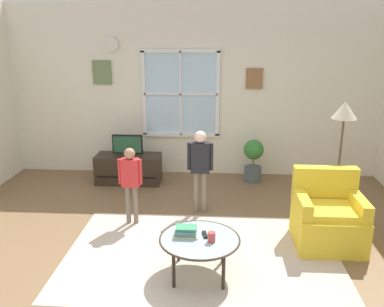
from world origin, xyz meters
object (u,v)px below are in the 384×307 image
Objects in this scene: remote_near_books at (205,235)px; person_red_shirt at (131,177)px; television at (128,144)px; coffee_table at (200,240)px; floor_lamp at (344,122)px; potted_plant_by_window at (253,158)px; armchair at (328,218)px; book_stack at (186,231)px; cup at (212,237)px; tv_stand at (129,169)px; person_black_shirt at (200,162)px.

person_red_shirt reaches higher than remote_near_books.
coffee_table is at bearing -63.70° from television.
potted_plant_by_window is at bearing 127.41° from floor_lamp.
armchair is 1.77m from book_stack.
cup is (1.43, -2.71, -0.19)m from television.
floor_lamp reaches higher than coffee_table.
potted_plant_by_window is 0.46× the size of floor_lamp.
tv_stand is 3.07m from cup.
person_black_shirt is (1.24, -1.11, 0.07)m from television.
book_stack is (1.17, -2.60, 0.22)m from tv_stand.
tv_stand is at bearing 103.69° from person_red_shirt.
remote_near_books is 0.14× the size of person_red_shirt.
armchair reaches higher than potted_plant_by_window.
armchair is at bearing -34.18° from tv_stand.
remote_near_books is 1.47m from person_red_shirt.
person_red_shirt is 0.88× the size of person_black_shirt.
tv_stand is 4.42× the size of book_stack.
floor_lamp is at bearing 68.44° from armchair.
floor_lamp is (3.08, -1.13, 0.66)m from television.
floor_lamp is (1.84, -0.02, 0.59)m from person_black_shirt.
book_stack reaches higher than coffee_table.
television is 2.10m from potted_plant_by_window.
armchair reaches higher than cup.
tv_stand is 2.09m from potted_plant_by_window.
cup is (-1.36, -0.82, 0.14)m from armchair.
cup is 1.61m from person_red_shirt.
armchair is 6.21× the size of remote_near_books.
tv_stand is at bearing 138.25° from person_black_shirt.
person_black_shirt reaches higher than armchair.
potted_plant_by_window is at bearing 57.02° from person_black_shirt.
floor_lamp reaches higher than tv_stand.
television is at bearing 145.86° from armchair.
cup is 0.15m from remote_near_books.
television is 2.85m from book_stack.
television is 0.31× the size of floor_lamp.
potted_plant_by_window is (2.08, 0.18, -0.26)m from television.
coffee_table is at bearing -19.44° from book_stack.
cup reaches higher than remote_near_books.
cup is 0.10× the size of person_red_shirt.
cup is (1.43, -2.71, 0.23)m from tv_stand.
tv_stand is 10.21× the size of cup.
tv_stand is 0.67× the size of floor_lamp.
television is 3.07m from cup.
coffee_table is 3.45× the size of book_stack.
tv_stand is 3.37m from armchair.
coffee_table is at bearing -63.72° from tv_stand.
armchair is 8.31× the size of cup.
floor_lamp is (3.08, -1.14, 1.08)m from tv_stand.
television is at bearing -90.00° from tv_stand.
tv_stand is 1.28× the size of coffee_table.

